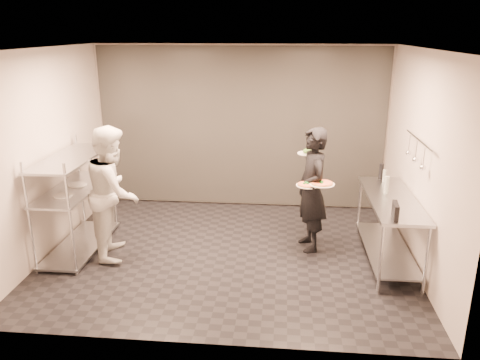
# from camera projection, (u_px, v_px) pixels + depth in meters

# --- Properties ---
(room_shell) EXTENTS (5.00, 4.00, 2.80)m
(room_shell) POSITION_uv_depth(u_px,v_px,m) (236.00, 138.00, 7.30)
(room_shell) COLOR black
(room_shell) RESTS_ON ground
(pass_rack) EXTENTS (0.60, 1.60, 1.50)m
(pass_rack) POSITION_uv_depth(u_px,v_px,m) (76.00, 198.00, 6.57)
(pass_rack) COLOR silver
(pass_rack) RESTS_ON ground
(prep_counter) EXTENTS (0.60, 1.80, 0.92)m
(prep_counter) POSITION_uv_depth(u_px,v_px,m) (390.00, 218.00, 6.23)
(prep_counter) COLOR silver
(prep_counter) RESTS_ON ground
(utensil_rail) EXTENTS (0.07, 1.20, 0.31)m
(utensil_rail) POSITION_uv_depth(u_px,v_px,m) (417.00, 152.00, 5.92)
(utensil_rail) COLOR silver
(utensil_rail) RESTS_ON room_shell
(waiter) EXTENTS (0.58, 0.73, 1.77)m
(waiter) POSITION_uv_depth(u_px,v_px,m) (312.00, 190.00, 6.54)
(waiter) COLOR black
(waiter) RESTS_ON ground
(chef) EXTENTS (0.86, 1.01, 1.83)m
(chef) POSITION_uv_depth(u_px,v_px,m) (114.00, 192.00, 6.37)
(chef) COLOR silver
(chef) RESTS_ON ground
(pizza_plate_near) EXTENTS (0.30, 0.30, 0.05)m
(pizza_plate_near) POSITION_uv_depth(u_px,v_px,m) (307.00, 185.00, 6.28)
(pizza_plate_near) COLOR silver
(pizza_plate_near) RESTS_ON waiter
(pizza_plate_far) EXTENTS (0.34, 0.34, 0.05)m
(pizza_plate_far) POSITION_uv_depth(u_px,v_px,m) (322.00, 183.00, 6.25)
(pizza_plate_far) COLOR silver
(pizza_plate_far) RESTS_ON waiter
(salad_plate) EXTENTS (0.28, 0.28, 0.07)m
(salad_plate) POSITION_uv_depth(u_px,v_px,m) (307.00, 152.00, 6.65)
(salad_plate) COLOR silver
(salad_plate) RESTS_ON waiter
(pos_monitor) EXTENTS (0.07, 0.26, 0.19)m
(pos_monitor) POSITION_uv_depth(u_px,v_px,m) (395.00, 211.00, 5.44)
(pos_monitor) COLOR black
(pos_monitor) RESTS_ON prep_counter
(bottle_green) EXTENTS (0.06, 0.06, 0.23)m
(bottle_green) POSITION_uv_depth(u_px,v_px,m) (387.00, 185.00, 6.28)
(bottle_green) COLOR #8F9C90
(bottle_green) RESTS_ON prep_counter
(bottle_clear) EXTENTS (0.05, 0.05, 0.17)m
(bottle_clear) POSITION_uv_depth(u_px,v_px,m) (385.00, 175.00, 6.77)
(bottle_clear) COLOR #8F9C90
(bottle_clear) RESTS_ON prep_counter
(bottle_dark) EXTENTS (0.07, 0.07, 0.23)m
(bottle_dark) POSITION_uv_depth(u_px,v_px,m) (381.00, 171.00, 6.86)
(bottle_dark) COLOR black
(bottle_dark) RESTS_ON prep_counter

